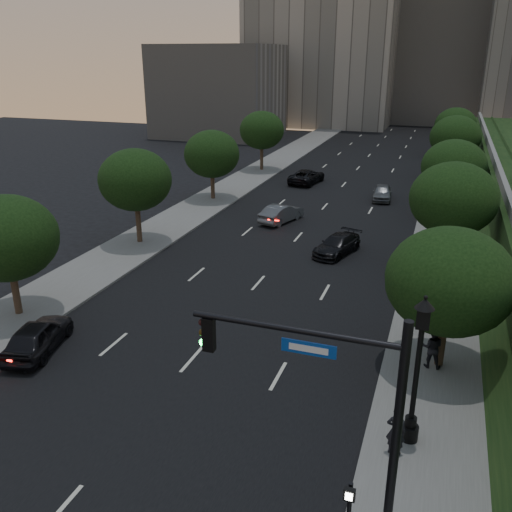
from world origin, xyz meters
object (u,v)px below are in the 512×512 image
at_px(sedan_mid_left, 281,213).
at_px(pedestrian_c, 433,312).
at_px(sedan_near_left, 38,336).
at_px(pedestrian_a, 396,431).
at_px(sedan_far_left, 307,176).
at_px(sedan_near_right, 337,245).
at_px(street_lamp, 416,377).
at_px(sedan_far_right, 382,192).
at_px(pedestrian_b, 432,347).
at_px(traffic_signal_mast, 352,431).

bearing_deg(sedan_mid_left, pedestrian_c, 146.93).
bearing_deg(sedan_near_left, pedestrian_a, 160.07).
relative_size(sedan_near_left, sedan_mid_left, 1.00).
distance_m(sedan_far_left, sedan_near_right, 21.21).
height_order(sedan_mid_left, pedestrian_c, pedestrian_c).
bearing_deg(sedan_near_right, sedan_mid_left, 150.94).
bearing_deg(pedestrian_a, sedan_near_right, -71.39).
distance_m(street_lamp, sedan_far_right, 33.90).
bearing_deg(street_lamp, pedestrian_a, -115.47).
relative_size(street_lamp, pedestrian_c, 3.55).
distance_m(sedan_near_right, pedestrian_c, 11.07).
xyz_separation_m(sedan_far_left, pedestrian_a, (12.85, -38.71, 0.30)).
bearing_deg(sedan_far_left, sedan_near_left, 93.70).
bearing_deg(pedestrian_c, pedestrian_a, 53.09).
height_order(sedan_near_left, sedan_far_right, sedan_near_left).
relative_size(sedan_far_left, sedan_far_right, 1.26).
distance_m(street_lamp, pedestrian_b, 5.35).
distance_m(sedan_mid_left, sedan_far_left, 14.20).
bearing_deg(street_lamp, pedestrian_c, 87.69).
relative_size(sedan_far_left, pedestrian_c, 3.31).
bearing_deg(sedan_far_right, traffic_signal_mast, -89.05).
bearing_deg(sedan_near_left, pedestrian_c, -168.03).
distance_m(sedan_far_left, pedestrian_c, 31.99).
height_order(traffic_signal_mast, sedan_near_left, traffic_signal_mast).
relative_size(sedan_mid_left, sedan_near_right, 0.99).
relative_size(sedan_near_right, pedestrian_a, 2.52).
bearing_deg(pedestrian_b, traffic_signal_mast, 78.96).
bearing_deg(pedestrian_c, traffic_signal_mast, 50.42).
xyz_separation_m(street_lamp, sedan_mid_left, (-11.77, 23.70, -1.91)).
bearing_deg(sedan_near_left, sedan_far_right, -122.84).
height_order(sedan_far_right, pedestrian_a, pedestrian_a).
height_order(pedestrian_b, pedestrian_c, pedestrian_b).
bearing_deg(sedan_far_right, sedan_mid_left, -129.13).
height_order(traffic_signal_mast, sedan_mid_left, traffic_signal_mast).
relative_size(street_lamp, sedan_near_left, 1.28).
bearing_deg(street_lamp, traffic_signal_mast, -106.10).
bearing_deg(street_lamp, pedestrian_b, 84.74).
xyz_separation_m(sedan_near_left, sedan_far_right, (11.33, 32.61, -0.04)).
height_order(sedan_mid_left, pedestrian_b, pedestrian_b).
height_order(sedan_far_left, pedestrian_c, pedestrian_c).
height_order(pedestrian_a, pedestrian_c, pedestrian_a).
distance_m(pedestrian_b, pedestrian_c, 3.80).
bearing_deg(sedan_far_right, pedestrian_b, -83.55).
distance_m(street_lamp, sedan_mid_left, 26.53).
bearing_deg(pedestrian_c, sedan_mid_left, -83.04).
bearing_deg(traffic_signal_mast, sedan_far_left, 105.61).
bearing_deg(pedestrian_b, sedan_far_left, -67.69).
height_order(street_lamp, sedan_near_left, street_lamp).
xyz_separation_m(sedan_far_left, pedestrian_c, (13.63, -28.94, 0.21)).
height_order(sedan_near_left, pedestrian_b, pedestrian_b).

